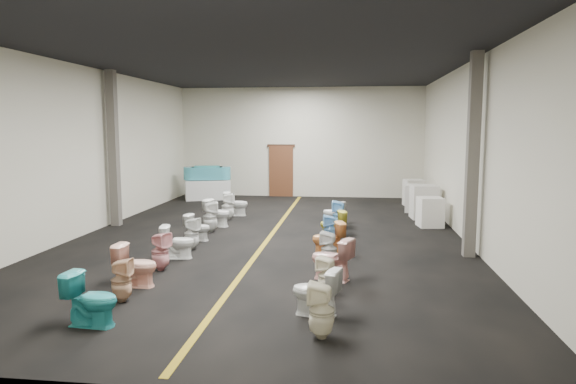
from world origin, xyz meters
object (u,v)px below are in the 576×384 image
object	(u,v)px
toilet_left_0	(92,299)
toilet_right_7	(333,224)
toilet_left_1	(122,280)
toilet_left_6	(198,227)
appliance_crate_c	(418,198)
toilet_right_0	(321,311)
toilet_left_7	(210,217)
toilet_right_8	(339,215)
toilet_right_2	(326,276)
toilet_right_1	(316,292)
toilet_right_9	(333,212)
toilet_left_2	(136,265)
toilet_right_5	(328,238)
toilet_right_6	(330,230)
display_table	(208,190)
appliance_crate_a	(430,212)
appliance_crate_d	(414,193)
toilet_left_9	(228,206)
toilet_right_4	(329,249)
toilet_left_4	(178,242)
toilet_left_3	(160,251)
toilet_left_8	(217,213)
toilet_left_5	(192,234)
appliance_crate_b	(424,202)
toilet_left_10	(236,204)
bathtub	(207,173)

from	to	relation	value
toilet_left_0	toilet_right_7	bearing A→B (deg)	-21.78
toilet_left_1	toilet_left_6	world-z (taller)	toilet_left_1
appliance_crate_c	toilet_right_0	size ratio (longest dim) A/B	1.17
toilet_left_7	toilet_right_8	distance (m)	3.60
toilet_left_7	toilet_right_2	world-z (taller)	toilet_left_7
toilet_right_1	toilet_right_9	bearing A→B (deg)	-164.33
toilet_left_2	toilet_right_5	world-z (taller)	toilet_left_2
toilet_right_1	toilet_right_6	world-z (taller)	toilet_right_1
toilet_right_7	display_table	bearing A→B (deg)	-162.41
appliance_crate_a	appliance_crate_d	xyz separation A→B (m)	(0.00, 4.02, 0.05)
toilet_left_9	toilet_right_0	world-z (taller)	toilet_left_9
toilet_right_4	toilet_left_4	bearing A→B (deg)	-84.28
display_table	toilet_right_2	size ratio (longest dim) A/B	2.58
appliance_crate_c	toilet_left_3	bearing A→B (deg)	-127.04
display_table	toilet_left_7	bearing A→B (deg)	-73.38
display_table	appliance_crate_c	distance (m)	8.27
toilet_left_8	toilet_right_5	bearing A→B (deg)	-118.56
toilet_left_0	toilet_right_8	bearing A→B (deg)	-19.66
toilet_left_4	appliance_crate_a	bearing A→B (deg)	-62.03
appliance_crate_d	toilet_left_9	size ratio (longest dim) A/B	1.14
toilet_left_4	toilet_right_8	xyz separation A→B (m)	(3.45, 3.66, 0.04)
toilet_left_5	toilet_right_5	xyz separation A→B (m)	(3.22, -0.08, -0.01)
appliance_crate_a	display_table	bearing A→B (deg)	149.33
toilet_left_9	toilet_left_4	bearing A→B (deg)	175.70
toilet_left_4	toilet_left_6	size ratio (longest dim) A/B	1.10
toilet_left_4	toilet_right_8	distance (m)	5.03
toilet_left_2	toilet_left_7	world-z (taller)	toilet_left_7
toilet_left_0	toilet_right_6	bearing A→B (deg)	-25.06
display_table	toilet_left_2	bearing A→B (deg)	-80.53
display_table	toilet_left_7	xyz separation A→B (m)	(1.89, -6.34, 0.04)
toilet_left_3	toilet_right_4	world-z (taller)	toilet_left_3
appliance_crate_b	toilet_left_7	xyz separation A→B (m)	(-6.11, -2.95, -0.10)
toilet_left_2	toilet_right_6	xyz separation A→B (m)	(3.35, 3.82, -0.02)
toilet_left_7	toilet_left_10	distance (m)	2.73
toilet_left_1	bathtub	bearing A→B (deg)	5.82
toilet_left_8	toilet_right_8	size ratio (longest dim) A/B	0.96
appliance_crate_d	toilet_right_7	xyz separation A→B (m)	(-2.76, -5.74, -0.14)
toilet_right_4	toilet_right_5	xyz separation A→B (m)	(-0.06, 1.01, 0.00)
toilet_right_4	toilet_left_0	bearing A→B (deg)	-31.80
toilet_right_5	toilet_right_6	distance (m)	1.03
appliance_crate_c	appliance_crate_a	bearing A→B (deg)	-90.00
toilet_left_1	toilet_right_9	bearing A→B (deg)	-27.04
toilet_right_2	toilet_right_8	xyz separation A→B (m)	(0.07, 5.77, 0.07)
appliance_crate_c	toilet_left_10	xyz separation A→B (m)	(-6.02, -1.52, -0.07)
bathtub	toilet_left_5	xyz separation A→B (m)	(2.00, -8.33, -0.69)
toilet_right_1	toilet_right_5	distance (m)	3.86
toilet_left_3	toilet_left_8	bearing A→B (deg)	22.67
toilet_left_9	toilet_right_6	size ratio (longest dim) A/B	1.15
toilet_right_7	toilet_right_6	bearing A→B (deg)	-23.45
bathtub	toilet_right_0	size ratio (longest dim) A/B	2.33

